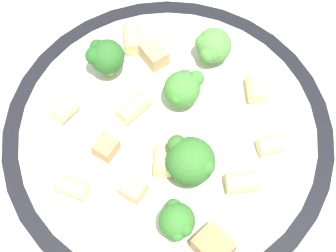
# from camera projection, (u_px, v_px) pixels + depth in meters

# --- Properties ---
(ground_plane) EXTENTS (2.00, 2.00, 0.00)m
(ground_plane) POSITION_uv_depth(u_px,v_px,m) (168.00, 151.00, 0.52)
(ground_plane) COLOR beige
(pasta_bowl) EXTENTS (0.29, 0.29, 0.04)m
(pasta_bowl) POSITION_uv_depth(u_px,v_px,m) (168.00, 140.00, 0.50)
(pasta_bowl) COLOR black
(pasta_bowl) RESTS_ON ground_plane
(broccoli_floret_0) EXTENTS (0.03, 0.03, 0.04)m
(broccoli_floret_0) POSITION_uv_depth(u_px,v_px,m) (177.00, 221.00, 0.42)
(broccoli_floret_0) COLOR #9EC175
(broccoli_floret_0) RESTS_ON pasta_bowl
(broccoli_floret_1) EXTENTS (0.03, 0.04, 0.04)m
(broccoli_floret_1) POSITION_uv_depth(u_px,v_px,m) (212.00, 47.00, 0.50)
(broccoli_floret_1) COLOR #93B766
(broccoli_floret_1) RESTS_ON pasta_bowl
(broccoli_floret_2) EXTENTS (0.03, 0.03, 0.04)m
(broccoli_floret_2) POSITION_uv_depth(u_px,v_px,m) (186.00, 89.00, 0.48)
(broccoli_floret_2) COLOR #93B766
(broccoli_floret_2) RESTS_ON pasta_bowl
(broccoli_floret_3) EXTENTS (0.04, 0.04, 0.04)m
(broccoli_floret_3) POSITION_uv_depth(u_px,v_px,m) (191.00, 161.00, 0.45)
(broccoli_floret_3) COLOR #93B766
(broccoli_floret_3) RESTS_ON pasta_bowl
(broccoli_floret_4) EXTENTS (0.03, 0.03, 0.04)m
(broccoli_floret_4) POSITION_uv_depth(u_px,v_px,m) (105.00, 56.00, 0.49)
(broccoli_floret_4) COLOR #93B766
(broccoli_floret_4) RESTS_ON pasta_bowl
(rigatoni_0) EXTENTS (0.03, 0.03, 0.02)m
(rigatoni_0) POSITION_uv_depth(u_px,v_px,m) (134.00, 107.00, 0.49)
(rigatoni_0) COLOR #E0C67F
(rigatoni_0) RESTS_ON pasta_bowl
(rigatoni_1) EXTENTS (0.03, 0.03, 0.02)m
(rigatoni_1) POSITION_uv_depth(u_px,v_px,m) (271.00, 145.00, 0.47)
(rigatoni_1) COLOR #E0C67F
(rigatoni_1) RESTS_ON pasta_bowl
(rigatoni_2) EXTENTS (0.03, 0.02, 0.02)m
(rigatoni_2) POSITION_uv_depth(u_px,v_px,m) (163.00, 161.00, 0.46)
(rigatoni_2) COLOR #E0C67F
(rigatoni_2) RESTS_ON pasta_bowl
(rigatoni_3) EXTENTS (0.03, 0.02, 0.02)m
(rigatoni_3) POSITION_uv_depth(u_px,v_px,m) (255.00, 89.00, 0.49)
(rigatoni_3) COLOR #E0C67F
(rigatoni_3) RESTS_ON pasta_bowl
(rigatoni_4) EXTENTS (0.03, 0.03, 0.02)m
(rigatoni_4) POSITION_uv_depth(u_px,v_px,m) (242.00, 182.00, 0.45)
(rigatoni_4) COLOR #E0C67F
(rigatoni_4) RESTS_ON pasta_bowl
(rigatoni_5) EXTENTS (0.03, 0.03, 0.02)m
(rigatoni_5) POSITION_uv_depth(u_px,v_px,m) (133.00, 38.00, 0.52)
(rigatoni_5) COLOR #E0C67F
(rigatoni_5) RESTS_ON pasta_bowl
(rigatoni_6) EXTENTS (0.02, 0.02, 0.02)m
(rigatoni_6) POSITION_uv_depth(u_px,v_px,m) (65.00, 109.00, 0.49)
(rigatoni_6) COLOR #E0C67F
(rigatoni_6) RESTS_ON pasta_bowl
(rigatoni_7) EXTENTS (0.02, 0.03, 0.02)m
(rigatoni_7) POSITION_uv_depth(u_px,v_px,m) (72.00, 187.00, 0.45)
(rigatoni_7) COLOR #E0C67F
(rigatoni_7) RESTS_ON pasta_bowl
(chicken_chunk_0) EXTENTS (0.02, 0.02, 0.01)m
(chicken_chunk_0) POSITION_uv_depth(u_px,v_px,m) (133.00, 189.00, 0.45)
(chicken_chunk_0) COLOR tan
(chicken_chunk_0) RESTS_ON pasta_bowl
(chicken_chunk_1) EXTENTS (0.02, 0.02, 0.02)m
(chicken_chunk_1) POSITION_uv_depth(u_px,v_px,m) (106.00, 148.00, 0.47)
(chicken_chunk_1) COLOR tan
(chicken_chunk_1) RESTS_ON pasta_bowl
(chicken_chunk_2) EXTENTS (0.03, 0.03, 0.02)m
(chicken_chunk_2) POSITION_uv_depth(u_px,v_px,m) (213.00, 246.00, 0.43)
(chicken_chunk_2) COLOR #A87A4C
(chicken_chunk_2) RESTS_ON pasta_bowl
(chicken_chunk_3) EXTENTS (0.03, 0.03, 0.02)m
(chicken_chunk_3) POSITION_uv_depth(u_px,v_px,m) (154.00, 55.00, 0.51)
(chicken_chunk_3) COLOR tan
(chicken_chunk_3) RESTS_ON pasta_bowl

